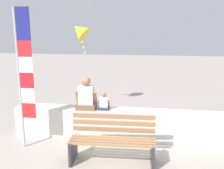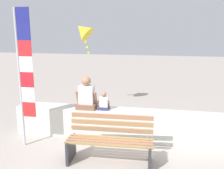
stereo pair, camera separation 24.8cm
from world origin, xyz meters
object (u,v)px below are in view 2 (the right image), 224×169
person_adult (87,96)px  kite_yellow (83,31)px  park_bench (110,141)px  person_child (104,103)px  flag_banner (23,71)px

person_adult → kite_yellow: bearing=108.7°
park_bench → kite_yellow: bearing=115.3°
person_adult → person_child: person_adult is taller
person_adult → flag_banner: size_ratio=0.26×
kite_yellow → person_adult: bearing=-71.3°
park_bench → flag_banner: size_ratio=0.57×
person_child → kite_yellow: 2.81m
person_child → flag_banner: (-1.54, -0.76, 0.83)m
person_adult → person_child: size_ratio=1.82×
park_bench → person_child: (-0.36, 1.07, 0.43)m
park_bench → flag_banner: 2.30m
person_adult → kite_yellow: 2.60m
park_bench → kite_yellow: kite_yellow is taller
park_bench → person_adult: 1.44m
park_bench → flag_banner: (-1.90, 0.30, 1.26)m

